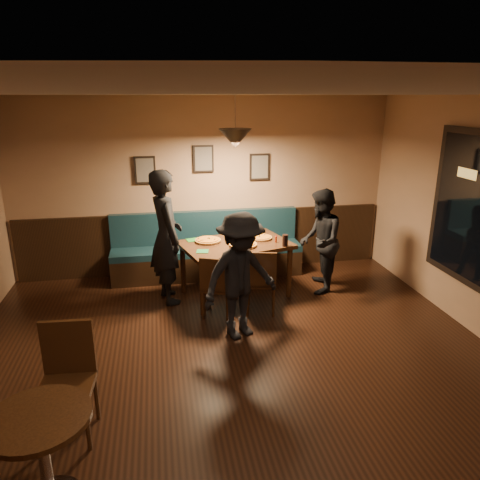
{
  "coord_description": "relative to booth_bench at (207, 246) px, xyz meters",
  "views": [
    {
      "loc": [
        -0.73,
        -3.6,
        2.79
      ],
      "look_at": [
        0.32,
        2.05,
        0.95
      ],
      "focal_mm": 33.85,
      "sensor_mm": 36.0,
      "label": 1
    }
  ],
  "objects": [
    {
      "name": "floor",
      "position": [
        0.0,
        -3.2,
        -0.5
      ],
      "size": [
        7.0,
        7.0,
        0.0
      ],
      "primitive_type": "plane",
      "color": "black",
      "rests_on": "ground"
    },
    {
      "name": "ceiling",
      "position": [
        0.0,
        -3.2,
        2.3
      ],
      "size": [
        7.0,
        7.0,
        0.0
      ],
      "primitive_type": "plane",
      "rotation": [
        3.14,
        0.0,
        0.0
      ],
      "color": "silver",
      "rests_on": "ground"
    },
    {
      "name": "wall_back",
      "position": [
        0.0,
        0.3,
        0.9
      ],
      "size": [
        6.0,
        0.0,
        6.0
      ],
      "primitive_type": "plane",
      "rotation": [
        1.57,
        0.0,
        0.0
      ],
      "color": "#8C704F",
      "rests_on": "ground"
    },
    {
      "name": "wainscot",
      "position": [
        0.0,
        0.27,
        0.0
      ],
      "size": [
        5.88,
        0.06,
        1.0
      ],
      "primitive_type": "cube",
      "color": "black",
      "rests_on": "ground"
    },
    {
      "name": "booth_bench",
      "position": [
        0.0,
        0.0,
        0.0
      ],
      "size": [
        3.0,
        0.6,
        1.0
      ],
      "primitive_type": null,
      "color": "#0F232D",
      "rests_on": "ground"
    },
    {
      "name": "picture_left",
      "position": [
        -0.9,
        0.27,
        1.2
      ],
      "size": [
        0.32,
        0.04,
        0.42
      ],
      "primitive_type": "cube",
      "color": "black",
      "rests_on": "wall_back"
    },
    {
      "name": "picture_center",
      "position": [
        0.0,
        0.27,
        1.35
      ],
      "size": [
        0.32,
        0.04,
        0.42
      ],
      "primitive_type": "cube",
      "color": "black",
      "rests_on": "wall_back"
    },
    {
      "name": "picture_right",
      "position": [
        0.9,
        0.27,
        1.2
      ],
      "size": [
        0.32,
        0.04,
        0.42
      ],
      "primitive_type": "cube",
      "color": "black",
      "rests_on": "wall_back"
    },
    {
      "name": "pendant_lamp",
      "position": [
        0.32,
        -0.8,
        1.75
      ],
      "size": [
        0.44,
        0.44,
        0.25
      ],
      "primitive_type": "cone",
      "rotation": [
        3.14,
        0.0,
        0.0
      ],
      "color": "black",
      "rests_on": "ceiling"
    },
    {
      "name": "dining_table",
      "position": [
        0.32,
        -0.8,
        -0.1
      ],
      "size": [
        1.68,
        1.31,
        0.8
      ],
      "primitive_type": "cube",
      "rotation": [
        0.0,
        0.0,
        0.26
      ],
      "color": "black",
      "rests_on": "floor"
    },
    {
      "name": "chair_near_left",
      "position": [
        -0.02,
        -1.4,
        -0.07
      ],
      "size": [
        0.49,
        0.49,
        0.86
      ],
      "primitive_type": null,
      "rotation": [
        0.0,
        0.0,
        -0.39
      ],
      "color": "black",
      "rests_on": "floor"
    },
    {
      "name": "chair_near_right",
      "position": [
        0.56,
        -1.38,
        -0.05
      ],
      "size": [
        0.48,
        0.48,
        0.9
      ],
      "primitive_type": null,
      "rotation": [
        0.0,
        0.0,
        -0.24
      ],
      "color": "black",
      "rests_on": "floor"
    },
    {
      "name": "diner_left",
      "position": [
        -0.65,
        -0.79,
        0.43
      ],
      "size": [
        0.6,
        0.77,
        1.87
      ],
      "primitive_type": "imported",
      "rotation": [
        0.0,
        0.0,
        1.81
      ],
      "color": "black",
      "rests_on": "floor"
    },
    {
      "name": "diner_right",
      "position": [
        1.56,
        -0.86,
        0.27
      ],
      "size": [
        0.79,
        0.89,
        1.53
      ],
      "primitive_type": "imported",
      "rotation": [
        0.0,
        0.0,
        -1.89
      ],
      "color": "black",
      "rests_on": "floor"
    },
    {
      "name": "diner_front",
      "position": [
        0.17,
        -1.98,
        0.27
      ],
      "size": [
        1.14,
        0.93,
        1.54
      ],
      "primitive_type": "imported",
      "rotation": [
        0.0,
        0.0,
        0.42
      ],
      "color": "black",
      "rests_on": "floor"
    },
    {
      "name": "pizza_a",
      "position": [
        -0.06,
        -0.68,
        0.32
      ],
      "size": [
        0.48,
        0.48,
        0.04
      ],
      "primitive_type": "cylinder",
      "rotation": [
        0.0,
        0.0,
        -0.35
      ],
      "color": "gold",
      "rests_on": "dining_table"
    },
    {
      "name": "pizza_b",
      "position": [
        0.4,
        -0.95,
        0.32
      ],
      "size": [
        0.43,
        0.43,
        0.04
      ],
      "primitive_type": "cylinder",
      "rotation": [
        0.0,
        0.0,
        -0.11
      ],
      "color": "orange",
      "rests_on": "dining_table"
    },
    {
      "name": "pizza_c",
      "position": [
        0.71,
        -0.67,
        0.32
      ],
      "size": [
        0.42,
        0.42,
        0.04
      ],
      "primitive_type": "cylinder",
      "rotation": [
        0.0,
        0.0,
        -0.28
      ],
      "color": "gold",
      "rests_on": "dining_table"
    },
    {
      "name": "soda_glass",
      "position": [
        0.97,
        -1.07,
        0.38
      ],
      "size": [
        0.1,
        0.1,
        0.17
      ],
      "primitive_type": "cylinder",
      "rotation": [
        0.0,
        0.0,
        -0.36
      ],
      "color": "black",
      "rests_on": "dining_table"
    },
    {
      "name": "tabasco_bottle",
      "position": [
        0.89,
        -0.88,
        0.35
      ],
      "size": [
        0.03,
        0.03,
        0.11
      ],
      "primitive_type": "cylinder",
      "rotation": [
        0.0,
        0.0,
        0.29
      ],
      "color": "maroon",
      "rests_on": "dining_table"
    },
    {
      "name": "napkin_a",
      "position": [
        -0.27,
        -0.56,
        0.3
      ],
      "size": [
        0.19,
        0.19,
        0.01
      ],
      "primitive_type": "cube",
      "rotation": [
        0.0,
        0.0,
        0.21
      ],
      "color": "#1D6E21",
      "rests_on": "dining_table"
    },
    {
      "name": "napkin_b",
      "position": [
        -0.18,
        -1.09,
        0.3
      ],
      "size": [
        0.18,
        0.18,
        0.01
      ],
      "primitive_type": "cube",
      "rotation": [
        0.0,
        0.0,
        -0.17
      ],
      "color": "#1D6D35",
      "rests_on": "dining_table"
    },
    {
      "name": "cutlery_set",
      "position": [
        0.27,
        -1.14,
        0.3
      ],
      "size": [
        0.2,
        0.05,
        0.0
      ],
      "primitive_type": "cube",
      "rotation": [
        0.0,
        0.0,
        1.73
      ],
      "color": "silver",
      "rests_on": "dining_table"
    },
    {
      "name": "cafe_table",
      "position": [
        -1.6,
        -4.08,
        -0.13
      ],
      "size": [
        0.93,
        0.93,
        0.75
      ],
      "primitive_type": "cylinder",
      "rotation": [
        0.0,
        0.0,
        -0.4
      ],
      "color": "black",
      "rests_on": "floor"
    },
    {
      "name": "cafe_chair_far",
      "position": [
        -1.57,
        -3.4,
        -0.0
      ],
      "size": [
        0.47,
        0.47,
        0.99
      ],
      "primitive_type": null,
      "rotation": [
        0.0,
        0.0,
        3.07
      ],
      "color": "black",
      "rests_on": "floor"
    }
  ]
}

